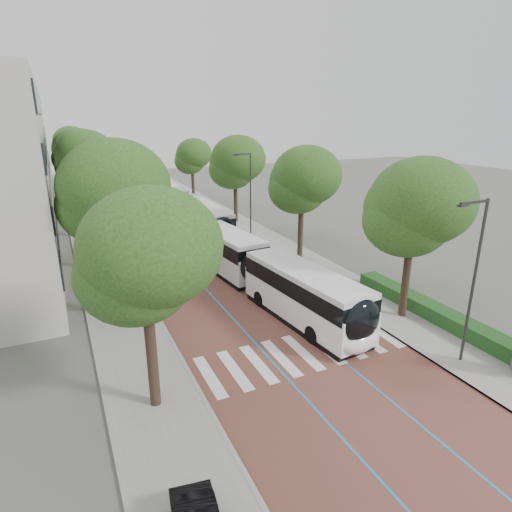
% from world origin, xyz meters
% --- Properties ---
extents(ground, '(160.00, 160.00, 0.00)m').
position_xyz_m(ground, '(0.00, 0.00, 0.00)').
color(ground, '#51544C').
rests_on(ground, ground).
extents(road, '(11.00, 140.00, 0.02)m').
position_xyz_m(road, '(0.00, 40.00, 0.01)').
color(road, brown).
rests_on(road, ground).
extents(sidewalk_left, '(4.00, 140.00, 0.12)m').
position_xyz_m(sidewalk_left, '(-7.50, 40.00, 0.06)').
color(sidewalk_left, gray).
rests_on(sidewalk_left, ground).
extents(sidewalk_right, '(4.00, 140.00, 0.12)m').
position_xyz_m(sidewalk_right, '(7.50, 40.00, 0.06)').
color(sidewalk_right, gray).
rests_on(sidewalk_right, ground).
extents(kerb_left, '(0.20, 140.00, 0.14)m').
position_xyz_m(kerb_left, '(-5.60, 40.00, 0.06)').
color(kerb_left, gray).
rests_on(kerb_left, ground).
extents(kerb_right, '(0.20, 140.00, 0.14)m').
position_xyz_m(kerb_right, '(5.60, 40.00, 0.06)').
color(kerb_right, gray).
rests_on(kerb_right, ground).
extents(zebra_crossing, '(10.55, 3.60, 0.01)m').
position_xyz_m(zebra_crossing, '(0.20, 1.00, 0.03)').
color(zebra_crossing, silver).
rests_on(zebra_crossing, ground).
extents(lane_line_left, '(0.12, 126.00, 0.01)m').
position_xyz_m(lane_line_left, '(-1.60, 40.00, 0.02)').
color(lane_line_left, '#2474B4').
rests_on(lane_line_left, road).
extents(lane_line_right, '(0.12, 126.00, 0.01)m').
position_xyz_m(lane_line_right, '(1.60, 40.00, 0.02)').
color(lane_line_right, '#2474B4').
rests_on(lane_line_right, road).
extents(hedge, '(1.20, 14.00, 0.80)m').
position_xyz_m(hedge, '(9.10, 0.00, 0.52)').
color(hedge, '#19481B').
rests_on(hedge, sidewalk_right).
extents(streetlight_near, '(1.82, 0.20, 8.00)m').
position_xyz_m(streetlight_near, '(6.62, -3.00, 4.82)').
color(streetlight_near, '#313133').
rests_on(streetlight_near, sidewalk_right).
extents(streetlight_far, '(1.82, 0.20, 8.00)m').
position_xyz_m(streetlight_far, '(6.62, 22.00, 4.82)').
color(streetlight_far, '#313133').
rests_on(streetlight_far, sidewalk_right).
extents(lamp_post_left, '(0.14, 0.14, 8.00)m').
position_xyz_m(lamp_post_left, '(-6.10, 8.00, 4.12)').
color(lamp_post_left, '#313133').
rests_on(lamp_post_left, sidewalk_left).
extents(trees_left, '(6.01, 60.23, 9.83)m').
position_xyz_m(trees_left, '(-7.50, 24.18, 6.88)').
color(trees_left, black).
rests_on(trees_left, ground).
extents(trees_right, '(5.93, 47.34, 8.89)m').
position_xyz_m(trees_right, '(7.70, 20.27, 6.24)').
color(trees_right, black).
rests_on(trees_right, ground).
extents(lead_bus, '(4.33, 18.55, 3.20)m').
position_xyz_m(lead_bus, '(1.67, 7.80, 1.63)').
color(lead_bus, black).
rests_on(lead_bus, ground).
extents(bus_queued_0, '(2.62, 12.42, 3.20)m').
position_xyz_m(bus_queued_0, '(2.58, 23.91, 1.62)').
color(bus_queued_0, white).
rests_on(bus_queued_0, ground).
extents(bus_queued_1, '(2.69, 12.43, 3.20)m').
position_xyz_m(bus_queued_1, '(2.39, 37.34, 1.62)').
color(bus_queued_1, white).
rests_on(bus_queued_1, ground).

